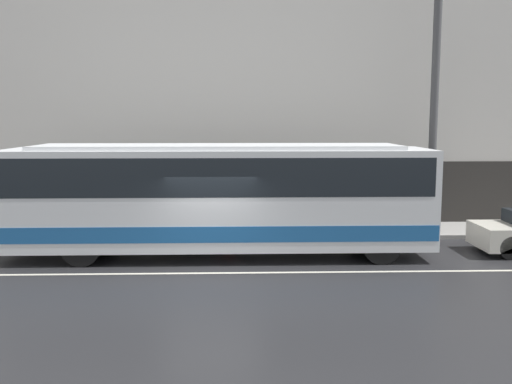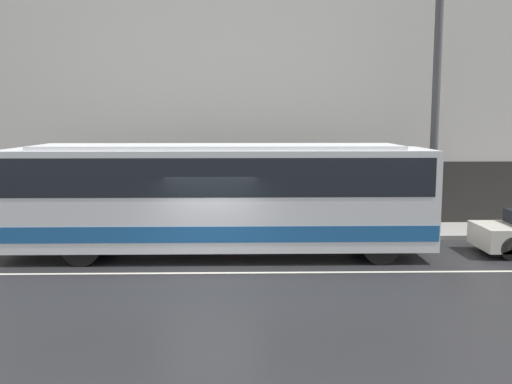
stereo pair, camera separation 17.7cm
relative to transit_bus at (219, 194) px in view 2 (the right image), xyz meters
name	(u,v)px [view 2 (the right image)]	position (x,y,z in m)	size (l,w,h in m)	color
ground_plane	(210,273)	(-0.18, -1.96, -1.86)	(60.00, 60.00, 0.00)	#262628
sidewalk	(219,231)	(-0.18, 3.30, -1.80)	(60.00, 2.53, 0.14)	gray
building_facade	(219,100)	(-0.18, 4.71, 2.86)	(60.00, 0.35, 9.80)	silver
lane_stripe	(210,273)	(-0.18, -1.96, -1.86)	(54.00, 0.14, 0.01)	beige
transit_bus	(219,194)	(0.00, 0.00, 0.00)	(12.38, 2.61, 3.31)	white
utility_pole_near	(436,103)	(7.21, 2.60, 2.71)	(0.27, 0.27, 8.87)	#4C4C4F
pedestrian_waiting	(228,205)	(0.17, 3.54, -0.89)	(0.36, 0.36, 1.78)	maroon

